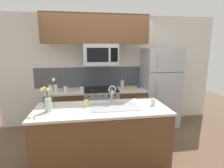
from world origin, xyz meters
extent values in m
plane|color=brown|center=(0.00, 0.00, 0.00)|extent=(10.00, 10.00, 0.00)
cube|color=silver|center=(0.30, 1.28, 1.30)|extent=(5.20, 0.10, 2.60)
cube|color=#4C4C51|center=(0.00, 1.22, 1.15)|extent=(3.03, 0.01, 0.48)
cube|color=brown|center=(-0.79, 0.90, 0.44)|extent=(0.82, 0.62, 0.88)
cube|color=beige|center=(-0.79, 0.90, 0.89)|extent=(0.85, 0.65, 0.03)
cube|color=brown|center=(0.70, 0.90, 0.44)|extent=(0.63, 0.62, 0.88)
cube|color=beige|center=(0.70, 0.90, 0.89)|extent=(0.66, 0.65, 0.03)
cube|color=#A8AAAF|center=(0.00, 0.90, 0.46)|extent=(0.76, 0.62, 0.91)
cube|color=black|center=(0.00, 0.90, 0.92)|extent=(0.76, 0.62, 0.01)
cylinder|color=black|center=(-0.18, 0.76, 0.93)|extent=(0.15, 0.15, 0.01)
cylinder|color=black|center=(0.18, 0.76, 0.93)|extent=(0.15, 0.15, 0.01)
cylinder|color=black|center=(-0.18, 1.04, 0.93)|extent=(0.15, 0.15, 0.01)
cylinder|color=black|center=(0.18, 1.04, 0.93)|extent=(0.15, 0.15, 0.01)
cylinder|color=black|center=(-0.27, 0.58, 0.85)|extent=(0.03, 0.02, 0.03)
cylinder|color=black|center=(-0.14, 0.58, 0.85)|extent=(0.03, 0.02, 0.03)
cylinder|color=black|center=(0.00, 0.58, 0.85)|extent=(0.03, 0.02, 0.03)
cylinder|color=black|center=(0.14, 0.58, 0.85)|extent=(0.03, 0.02, 0.03)
cylinder|color=black|center=(0.27, 0.58, 0.85)|extent=(0.03, 0.02, 0.03)
cube|color=#A8AAAF|center=(0.00, 0.88, 1.70)|extent=(0.74, 0.40, 0.45)
cube|color=black|center=(-0.07, 0.68, 1.70)|extent=(0.45, 0.00, 0.29)
cube|color=black|center=(0.27, 0.68, 1.70)|extent=(0.15, 0.00, 0.29)
cube|color=brown|center=(-0.09, 0.85, 2.22)|extent=(2.21, 0.34, 0.60)
cube|color=#A8AAAF|center=(1.42, 0.92, 0.92)|extent=(0.81, 0.72, 1.83)
cube|color=black|center=(1.42, 0.56, 1.32)|extent=(0.78, 0.00, 0.01)
cylinder|color=#99999E|center=(1.17, 0.54, 1.57)|extent=(0.01, 0.01, 0.33)
cylinder|color=#99999E|center=(1.17, 0.54, 0.77)|extent=(0.01, 0.01, 0.70)
cylinder|color=silver|center=(-1.10, 0.88, 0.98)|extent=(0.09, 0.09, 0.13)
cylinder|color=#B2B2B7|center=(-1.10, 0.88, 1.05)|extent=(0.08, 0.08, 0.01)
cylinder|color=silver|center=(-0.99, 0.87, 0.99)|extent=(0.09, 0.09, 0.16)
cylinder|color=#4C331E|center=(-0.99, 0.87, 1.08)|extent=(0.09, 0.09, 0.02)
cylinder|color=silver|center=(-0.78, 0.88, 0.97)|extent=(0.08, 0.08, 0.12)
cylinder|color=#4C331E|center=(-0.78, 0.88, 1.04)|extent=(0.08, 0.08, 0.01)
cylinder|color=silver|center=(-0.42, 0.93, 0.95)|extent=(0.09, 0.09, 0.09)
cylinder|color=black|center=(-0.42, 0.93, 1.00)|extent=(0.09, 0.09, 0.01)
ellipsoid|color=yellow|center=(0.67, 0.83, 0.93)|extent=(0.16, 0.13, 0.05)
ellipsoid|color=yellow|center=(0.67, 0.85, 0.93)|extent=(0.18, 0.09, 0.06)
ellipsoid|color=yellow|center=(0.68, 0.83, 0.93)|extent=(0.17, 0.04, 0.06)
ellipsoid|color=yellow|center=(0.68, 0.85, 0.93)|extent=(0.18, 0.09, 0.07)
ellipsoid|color=yellow|center=(0.69, 0.83, 0.93)|extent=(0.17, 0.12, 0.07)
cylinder|color=brown|center=(0.68, 0.84, 0.96)|extent=(0.02, 0.02, 0.03)
cylinder|color=silver|center=(0.51, 0.96, 1.00)|extent=(0.09, 0.09, 0.18)
cylinder|color=#A3A3AA|center=(0.51, 0.96, 1.10)|extent=(0.08, 0.08, 0.02)
cylinder|color=#A3A3AA|center=(0.51, 0.96, 1.14)|extent=(0.01, 0.01, 0.05)
sphere|color=#A3A3AA|center=(0.51, 0.96, 1.17)|extent=(0.02, 0.02, 0.02)
cylinder|color=#1E5184|center=(0.90, 0.95, 0.97)|extent=(0.08, 0.08, 0.11)
cube|color=brown|center=(-0.11, -0.35, 0.44)|extent=(2.05, 0.83, 0.88)
cube|color=beige|center=(-0.11, -0.35, 0.89)|extent=(2.08, 0.86, 0.03)
cube|color=#ADAFB5|center=(0.09, -0.35, 0.91)|extent=(0.76, 0.44, 0.01)
cube|color=#ADAFB5|center=(-0.08, -0.35, 0.84)|extent=(0.30, 0.33, 0.15)
cube|color=#ADAFB5|center=(0.27, -0.35, 0.84)|extent=(0.30, 0.33, 0.15)
cylinder|color=#B7BABF|center=(0.09, -0.09, 0.92)|extent=(0.04, 0.04, 0.02)
cylinder|color=#B7BABF|center=(0.09, -0.09, 1.04)|extent=(0.02, 0.02, 0.22)
torus|color=#B7BABF|center=(0.09, -0.14, 1.15)|extent=(0.13, 0.02, 0.13)
cylinder|color=#B7BABF|center=(0.09, -0.20, 1.12)|extent=(0.02, 0.02, 0.06)
cube|color=#B7BABF|center=(0.13, -0.09, 0.95)|extent=(0.07, 0.01, 0.01)
cylinder|color=#DBCC75|center=(-0.35, -0.28, 0.98)|extent=(0.05, 0.05, 0.13)
cylinder|color=black|center=(-0.35, -0.28, 1.05)|extent=(0.02, 0.02, 0.02)
cube|color=black|center=(-0.33, -0.28, 1.07)|extent=(0.03, 0.01, 0.01)
cylinder|color=silver|center=(0.74, -0.36, 0.96)|extent=(0.07, 0.07, 0.11)
cylinder|color=silver|center=(-0.90, -0.39, 1.01)|extent=(0.10, 0.10, 0.20)
cylinder|color=silver|center=(-0.90, -0.39, 0.95)|extent=(0.09, 0.09, 0.06)
cylinder|color=#386B2D|center=(-0.85, -0.39, 1.18)|extent=(0.10, 0.01, 0.40)
sphere|color=#EFE066|center=(-0.80, -0.39, 1.38)|extent=(0.04, 0.04, 0.04)
cylinder|color=#386B2D|center=(-0.89, -0.37, 1.10)|extent=(0.02, 0.04, 0.26)
sphere|color=#EFE066|center=(-0.89, -0.35, 1.24)|extent=(0.06, 0.06, 0.06)
cylinder|color=#386B2D|center=(-0.93, -0.40, 1.11)|extent=(0.07, 0.03, 0.27)
sphere|color=#EFE066|center=(-0.96, -0.41, 1.25)|extent=(0.06, 0.06, 0.06)
cylinder|color=#386B2D|center=(-0.89, -0.40, 1.11)|extent=(0.01, 0.03, 0.27)
sphere|color=#EFE066|center=(-0.89, -0.41, 1.24)|extent=(0.04, 0.04, 0.04)
cylinder|color=#386B2D|center=(-0.91, -0.40, 1.12)|extent=(0.04, 0.02, 0.29)
sphere|color=#EFE066|center=(-0.93, -0.41, 1.27)|extent=(0.04, 0.04, 0.04)
camera|label=1|loc=(-0.35, -2.96, 1.82)|focal=28.00mm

